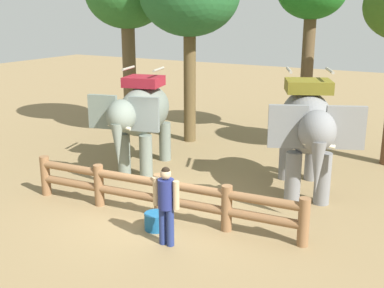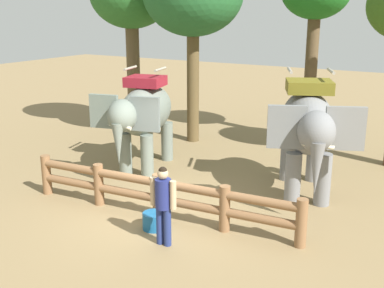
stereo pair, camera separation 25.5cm
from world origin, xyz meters
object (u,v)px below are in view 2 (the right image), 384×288
Objects in this scene: elephant_center at (308,127)px; tourist_woman_in_black at (163,200)px; elephant_near_left at (143,114)px; log_fence at (158,193)px; feed_bucket at (154,221)px.

elephant_center is 2.27× the size of tourist_woman_in_black.
elephant_near_left is 2.15× the size of tourist_woman_in_black.
elephant_near_left is 4.87m from elephant_center.
elephant_center reaches higher than log_fence.
elephant_near_left is 4.49m from feed_bucket.
log_fence is 4.19m from elephant_center.
tourist_woman_in_black is 3.35× the size of feed_bucket.
tourist_woman_in_black is 1.12m from feed_bucket.
feed_bucket is at bearing -63.25° from log_fence.
log_fence is at bearing -48.95° from elephant_near_left.
elephant_near_left reaches higher than log_fence.
log_fence is 0.78m from feed_bucket.
elephant_near_left is 5.05m from tourist_woman_in_black.
elephant_near_left reaches higher than tourist_woman_in_black.
tourist_woman_in_black is (0.90, -1.09, 0.38)m from log_fence.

